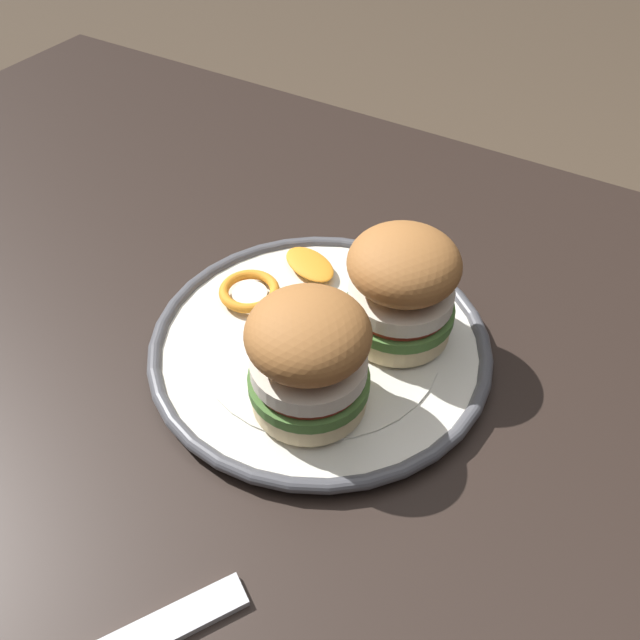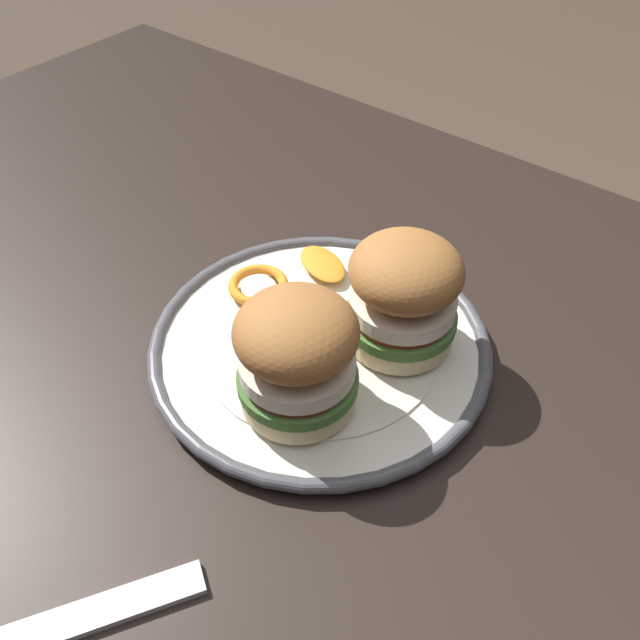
{
  "view_description": "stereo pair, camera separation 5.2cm",
  "coord_description": "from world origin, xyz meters",
  "px_view_note": "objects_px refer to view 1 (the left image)",
  "views": [
    {
      "loc": [
        -0.19,
        0.3,
        1.14
      ],
      "look_at": [
        0.02,
        -0.04,
        0.75
      ],
      "focal_mm": 37.76,
      "sensor_mm": 36.0,
      "label": 1
    },
    {
      "loc": [
        -0.23,
        0.27,
        1.14
      ],
      "look_at": [
        0.02,
        -0.04,
        0.75
      ],
      "focal_mm": 37.76,
      "sensor_mm": 36.0,
      "label": 2
    }
  ],
  "objects_px": {
    "dining_table": "(316,454)",
    "sandwich_half_right": "(308,356)",
    "sandwich_half_left": "(402,286)",
    "dinner_plate": "(320,345)"
  },
  "relations": [
    {
      "from": "dining_table",
      "to": "dinner_plate",
      "type": "relative_size",
      "value": 4.91
    },
    {
      "from": "dining_table",
      "to": "dinner_plate",
      "type": "distance_m",
      "value": 0.11
    },
    {
      "from": "sandwich_half_right",
      "to": "sandwich_half_left",
      "type": "bearing_deg",
      "value": -102.82
    },
    {
      "from": "dining_table",
      "to": "sandwich_half_right",
      "type": "xyz_separation_m",
      "value": [
        -0.01,
        0.02,
        0.15
      ]
    },
    {
      "from": "sandwich_half_left",
      "to": "sandwich_half_right",
      "type": "relative_size",
      "value": 1.1
    },
    {
      "from": "dinner_plate",
      "to": "dining_table",
      "type": "bearing_deg",
      "value": 117.03
    },
    {
      "from": "dinner_plate",
      "to": "sandwich_half_left",
      "type": "distance_m",
      "value": 0.09
    },
    {
      "from": "dining_table",
      "to": "sandwich_half_right",
      "type": "height_order",
      "value": "sandwich_half_right"
    },
    {
      "from": "sandwich_half_left",
      "to": "dinner_plate",
      "type": "bearing_deg",
      "value": 40.37
    },
    {
      "from": "dining_table",
      "to": "sandwich_half_right",
      "type": "relative_size",
      "value": 14.51
    }
  ]
}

